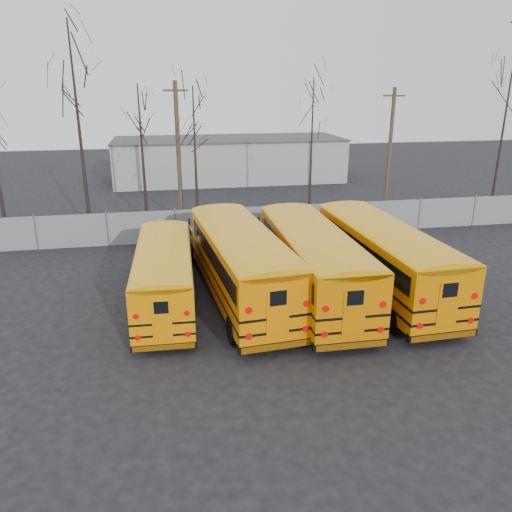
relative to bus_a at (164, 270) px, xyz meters
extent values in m
plane|color=black|center=(4.76, -2.76, -1.65)|extent=(120.00, 120.00, 0.00)
cube|color=gray|center=(4.76, 9.24, -0.65)|extent=(40.00, 0.04, 2.00)
cube|color=#999995|center=(6.76, 29.24, 0.35)|extent=(22.00, 8.00, 4.00)
cylinder|color=black|center=(-1.14, -3.16, -1.20)|extent=(0.29, 0.92, 0.91)
cylinder|color=black|center=(0.92, -3.23, -1.20)|extent=(0.29, 0.92, 0.91)
cylinder|color=black|center=(-0.87, 4.48, -1.20)|extent=(0.29, 0.92, 0.91)
cylinder|color=black|center=(1.18, 4.41, -1.20)|extent=(0.29, 0.92, 0.91)
cube|color=orange|center=(-0.01, -0.24, -0.13)|extent=(2.57, 8.54, 2.14)
cube|color=orange|center=(0.17, 4.76, -0.74)|extent=(2.10, 1.62, 0.91)
cube|color=black|center=(-0.01, -0.42, 0.35)|extent=(2.57, 7.63, 0.64)
cube|color=black|center=(0.02, 0.54, -0.79)|extent=(2.65, 10.10, 0.08)
cube|color=black|center=(0.02, 0.54, -0.33)|extent=(2.65, 10.10, 0.08)
cube|color=black|center=(-0.15, -4.38, -1.24)|extent=(2.34, 0.28, 0.25)
cube|color=black|center=(0.19, 5.49, -1.24)|extent=(2.19, 0.26, 0.24)
cube|color=orange|center=(-0.16, -4.48, -0.15)|extent=(0.68, 0.06, 1.41)
cylinder|color=#B20505|center=(-1.02, -4.45, -0.79)|extent=(0.20, 0.04, 0.20)
cylinder|color=#B20505|center=(0.71, -4.51, -0.79)|extent=(0.20, 0.04, 0.20)
cylinder|color=#B20505|center=(-1.02, -4.45, 0.03)|extent=(0.20, 0.04, 0.20)
cylinder|color=#B20505|center=(0.71, -4.51, 0.03)|extent=(0.20, 0.04, 0.20)
cylinder|color=black|center=(2.40, -3.86, -1.11)|extent=(0.40, 1.11, 1.09)
cylinder|color=black|center=(4.85, -3.65, -1.11)|extent=(0.40, 1.11, 1.09)
cylinder|color=black|center=(1.61, 5.25, -1.11)|extent=(0.40, 1.11, 1.09)
cylinder|color=black|center=(4.06, 5.46, -1.11)|extent=(0.40, 1.11, 1.09)
cube|color=orange|center=(3.32, -0.23, 0.17)|extent=(3.59, 10.32, 2.56)
cube|color=orange|center=(2.80, 5.73, -0.56)|extent=(2.60, 2.06, 1.09)
cube|color=black|center=(3.34, -0.45, 0.74)|extent=(3.54, 9.24, 0.76)
cube|color=black|center=(3.24, 0.69, -0.62)|extent=(3.79, 12.19, 0.10)
cube|color=black|center=(3.24, 0.69, -0.07)|extent=(3.79, 12.19, 0.10)
cube|color=black|center=(3.75, -5.17, -1.16)|extent=(2.80, 0.48, 0.30)
cube|color=black|center=(2.72, 6.60, -1.16)|extent=(2.62, 0.44, 0.28)
cube|color=orange|center=(3.76, -5.29, 0.14)|extent=(0.82, 0.11, 1.69)
cylinder|color=#B20505|center=(2.73, -5.39, -0.62)|extent=(0.24, 0.06, 0.24)
cylinder|color=#B20505|center=(4.79, -5.21, -0.62)|extent=(0.24, 0.06, 0.24)
cylinder|color=#B20505|center=(2.73, -5.39, 0.36)|extent=(0.24, 0.06, 0.24)
cylinder|color=#B20505|center=(4.79, -5.21, 0.36)|extent=(0.24, 0.06, 0.24)
cylinder|color=black|center=(5.14, -4.18, -1.11)|extent=(0.32, 1.09, 1.08)
cylinder|color=black|center=(7.59, -4.21, -1.11)|extent=(0.32, 1.09, 1.08)
cylinder|color=black|center=(5.24, 4.92, -1.11)|extent=(0.32, 1.09, 1.08)
cylinder|color=black|center=(7.69, 4.89, -1.11)|extent=(0.32, 1.09, 1.08)
cube|color=#D06F01|center=(6.40, -0.67, 0.16)|extent=(2.82, 10.10, 2.54)
cube|color=#D06F01|center=(6.47, 5.28, -0.57)|extent=(2.46, 1.87, 1.08)
cube|color=black|center=(6.40, -0.89, 0.73)|extent=(2.85, 9.02, 0.76)
cube|color=black|center=(6.41, 0.25, -0.62)|extent=(2.87, 11.96, 0.10)
cube|color=black|center=(6.41, 0.25, -0.08)|extent=(2.87, 11.96, 0.10)
cube|color=black|center=(6.35, -5.60, -1.16)|extent=(2.77, 0.27, 0.30)
cube|color=black|center=(6.48, 6.15, -1.16)|extent=(2.60, 0.25, 0.28)
cube|color=#D06F01|center=(6.35, -5.72, 0.13)|extent=(0.81, 0.05, 1.68)
cylinder|color=#B20505|center=(5.32, -5.72, -0.62)|extent=(0.24, 0.05, 0.24)
cylinder|color=#B20505|center=(7.37, -5.74, -0.62)|extent=(0.24, 0.05, 0.24)
cylinder|color=#B20505|center=(5.32, -5.72, 0.35)|extent=(0.24, 0.05, 0.24)
cylinder|color=#B20505|center=(7.37, -5.74, 0.35)|extent=(0.24, 0.05, 0.24)
cylinder|color=black|center=(8.62, -4.20, -1.11)|extent=(0.33, 1.09, 1.08)
cylinder|color=black|center=(11.06, -4.13, -1.11)|extent=(0.33, 1.09, 1.08)
cylinder|color=black|center=(8.35, 4.86, -1.11)|extent=(0.33, 1.09, 1.08)
cylinder|color=black|center=(10.79, 4.93, -1.11)|extent=(0.33, 1.09, 1.08)
cube|color=#D97201|center=(9.74, -0.66, 0.16)|extent=(3.00, 10.11, 2.54)
cube|color=#D97201|center=(9.56, 5.27, -0.57)|extent=(2.48, 1.91, 1.08)
cube|color=black|center=(9.74, -0.87, 0.72)|extent=(3.01, 9.03, 0.76)
cube|color=black|center=(9.71, 0.26, -0.63)|extent=(3.08, 11.97, 0.10)
cube|color=black|center=(9.71, 0.26, -0.09)|extent=(3.08, 11.97, 0.10)
cube|color=black|center=(9.88, -5.56, -1.17)|extent=(2.77, 0.32, 0.30)
cube|color=black|center=(9.53, 6.14, -1.17)|extent=(2.59, 0.29, 0.28)
cube|color=#D97201|center=(9.89, -5.68, 0.13)|extent=(0.81, 0.07, 1.67)
cylinder|color=#B20505|center=(8.86, -5.72, -0.63)|extent=(0.24, 0.05, 0.24)
cylinder|color=#B20505|center=(10.91, -5.66, -0.63)|extent=(0.24, 0.05, 0.24)
cylinder|color=#B20505|center=(8.86, -5.72, 0.34)|extent=(0.24, 0.05, 0.24)
cylinder|color=#B20505|center=(10.91, -5.66, 0.34)|extent=(0.24, 0.05, 0.24)
cylinder|color=#453827|center=(1.32, 13.91, 3.04)|extent=(0.29, 0.29, 9.39)
cube|color=#453827|center=(1.32, 13.91, 7.11)|extent=(1.62, 0.66, 0.13)
cylinder|color=#463727|center=(16.90, 14.76, 2.82)|extent=(0.28, 0.28, 8.95)
cube|color=#463727|center=(16.90, 14.76, 6.70)|extent=(1.55, 0.58, 0.12)
cone|color=black|center=(-4.59, 11.98, 4.70)|extent=(0.26, 0.26, 12.70)
cone|color=black|center=(-1.08, 14.94, 2.95)|extent=(0.26, 0.26, 9.20)
cone|color=black|center=(2.25, 11.13, 2.89)|extent=(0.26, 0.26, 9.08)
cone|color=black|center=(10.90, 14.94, 3.13)|extent=(0.26, 0.26, 9.57)
cone|color=black|center=(23.84, 11.74, 4.54)|extent=(0.26, 0.26, 12.38)
camera|label=1|loc=(0.16, -20.32, 7.56)|focal=35.00mm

